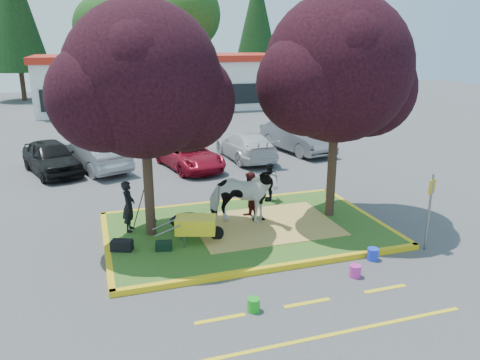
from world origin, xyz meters
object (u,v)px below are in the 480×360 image
object	(u,v)px
wheelbarrow	(196,225)
car_black	(51,157)
bucket_pink	(355,271)
car_silver	(95,153)
cow	(243,196)
calf	(187,220)
handler	(129,206)
bucket_green	(254,305)
bucket_blue	(373,254)
sign_post	(430,205)

from	to	relation	value
wheelbarrow	car_black	xyz separation A→B (m)	(-4.29, 9.38, 0.06)
wheelbarrow	bucket_pink	xyz separation A→B (m)	(3.31, -2.88, -0.51)
wheelbarrow	car_silver	size ratio (longest dim) A/B	0.43
cow	wheelbarrow	xyz separation A→B (m)	(-1.67, -0.95, -0.37)
car_black	calf	bearing A→B (deg)	-81.50
handler	car_silver	distance (m)	8.05
calf	bucket_green	distance (m)	4.75
bucket_blue	car_silver	world-z (taller)	car_silver
calf	car_silver	size ratio (longest dim) A/B	0.22
wheelbarrow	bucket_pink	distance (m)	4.42
handler	wheelbarrow	world-z (taller)	handler
bucket_pink	car_silver	distance (m)	13.63
cow	bucket_blue	size ratio (longest dim) A/B	6.46
sign_post	car_silver	distance (m)	14.33
bucket_pink	bucket_blue	world-z (taller)	bucket_blue
wheelbarrow	sign_post	world-z (taller)	sign_post
calf	bucket_blue	xyz separation A→B (m)	(4.28, -3.39, -0.21)
handler	sign_post	size ratio (longest dim) A/B	0.70
bucket_pink	car_silver	size ratio (longest dim) A/B	0.07
car_silver	handler	bearing A→B (deg)	74.38
bucket_pink	car_silver	xyz separation A→B (m)	(-5.78, 12.34, 0.60)
calf	sign_post	bearing A→B (deg)	-31.11
car_black	bucket_green	bearing A→B (deg)	-88.83
handler	bucket_green	size ratio (longest dim) A/B	5.12
sign_post	bucket_green	distance (m)	5.84
cow	car_black	bearing A→B (deg)	55.27
calf	sign_post	distance (m)	6.91
bucket_pink	bucket_blue	xyz separation A→B (m)	(0.94, 0.67, 0.01)
wheelbarrow	sign_post	bearing A→B (deg)	-1.02
calf	bucket_blue	world-z (taller)	calf
calf	car_silver	xyz separation A→B (m)	(-2.43, 8.27, 0.39)
sign_post	car_black	world-z (taller)	sign_post
bucket_green	cow	bearing A→B (deg)	74.61
car_silver	bucket_green	bearing A→B (deg)	81.43
calf	bucket_green	bearing A→B (deg)	-86.68
car_black	car_silver	xyz separation A→B (m)	(1.82, 0.07, 0.04)
sign_post	bucket_blue	distance (m)	2.08
bucket_pink	car_silver	bearing A→B (deg)	115.09
sign_post	bucket_green	bearing A→B (deg)	172.10
car_black	sign_post	bearing A→B (deg)	-67.16
bucket_green	bucket_blue	bearing A→B (deg)	19.26
cow	bucket_blue	world-z (taller)	cow
sign_post	bucket_blue	world-z (taller)	sign_post
bucket_blue	sign_post	bearing A→B (deg)	3.31
sign_post	bucket_pink	size ratio (longest dim) A/B	7.14
handler	wheelbarrow	xyz separation A→B (m)	(1.69, -1.44, -0.25)
cow	wheelbarrow	distance (m)	1.96
sign_post	cow	bearing A→B (deg)	122.12
bucket_pink	bucket_green	bearing A→B (deg)	-167.04
cow	calf	distance (m)	1.85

